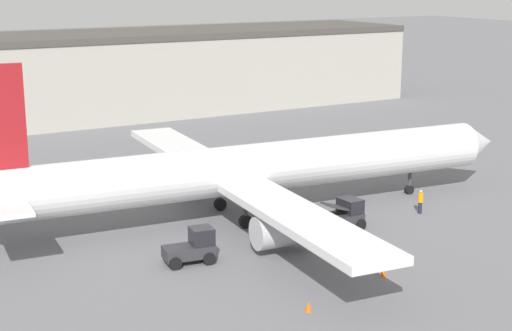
# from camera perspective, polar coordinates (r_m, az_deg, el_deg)

# --- Properties ---
(ground_plane) EXTENTS (400.00, 400.00, 0.00)m
(ground_plane) POSITION_cam_1_polar(r_m,az_deg,el_deg) (55.56, 0.00, -3.65)
(ground_plane) COLOR slate
(terminal_building) EXTENTS (70.66, 15.41, 9.89)m
(terminal_building) POSITION_cam_1_polar(r_m,az_deg,el_deg) (97.42, -8.61, 6.73)
(terminal_building) COLOR #ADA89E
(terminal_building) RESTS_ON ground_plane
(airplane) EXTENTS (43.12, 36.95, 11.51)m
(airplane) POSITION_cam_1_polar(r_m,az_deg,el_deg) (54.21, -1.02, -0.37)
(airplane) COLOR silver
(airplane) RESTS_ON ground_plane
(ground_crew_worker) EXTENTS (0.38, 0.38, 1.75)m
(ground_crew_worker) POSITION_cam_1_polar(r_m,az_deg,el_deg) (56.98, 11.87, -2.53)
(ground_crew_worker) COLOR #1E2338
(ground_crew_worker) RESTS_ON ground_plane
(baggage_tug) EXTENTS (3.13, 2.10, 2.10)m
(baggage_tug) POSITION_cam_1_polar(r_m,az_deg,el_deg) (46.59, -4.62, -5.94)
(baggage_tug) COLOR #2D2D33
(baggage_tug) RESTS_ON ground_plane
(belt_loader_truck) EXTENTS (2.77, 2.21, 2.01)m
(belt_loader_truck) POSITION_cam_1_polar(r_m,az_deg,el_deg) (52.80, 6.38, -3.57)
(belt_loader_truck) COLOR #2D2D33
(belt_loader_truck) RESTS_ON ground_plane
(safety_cone_near) EXTENTS (0.36, 0.36, 0.55)m
(safety_cone_near) POSITION_cam_1_polar(r_m,az_deg,el_deg) (45.19, 9.24, -7.64)
(safety_cone_near) COLOR #EF590F
(safety_cone_near) RESTS_ON ground_plane
(safety_cone_far) EXTENTS (0.36, 0.36, 0.55)m
(safety_cone_far) POSITION_cam_1_polar(r_m,az_deg,el_deg) (40.36, 3.85, -10.18)
(safety_cone_far) COLOR #EF590F
(safety_cone_far) RESTS_ON ground_plane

